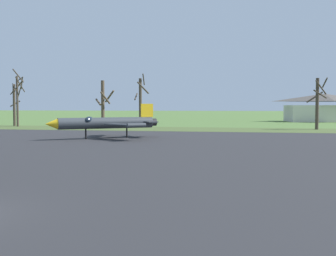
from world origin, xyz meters
name	(u,v)px	position (x,y,z in m)	size (l,w,h in m)	color
asphalt_apron	(111,155)	(0.00, 17.34, 0.03)	(91.75, 57.79, 0.05)	#28282B
grass_verge_strip	(183,129)	(0.00, 52.23, 0.03)	(151.75, 12.00, 0.06)	#46582B
jet_fighter_front_left	(106,123)	(-5.67, 32.24, 1.82)	(11.46, 10.16, 3.98)	#33383D
bare_tree_far_left	(15,101)	(-31.85, 56.99, 4.58)	(3.25, 2.44, 8.92)	#42382D
bare_tree_left_of_center	(17,98)	(-30.05, 54.74, 5.21)	(2.20, 2.36, 10.21)	#42382D
bare_tree_center	(103,103)	(-14.15, 54.99, 4.23)	(3.40, 3.45, 8.05)	brown
bare_tree_right_of_center	(141,101)	(-8.06, 56.74, 4.60)	(2.52, 2.46, 9.25)	#42382D
bare_tree_far_right	(318,101)	(20.70, 55.16, 4.41)	(2.83, 2.88, 8.06)	#42382D
visitor_building	(324,108)	(27.97, 90.93, 3.23)	(18.97, 12.32, 6.63)	beige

